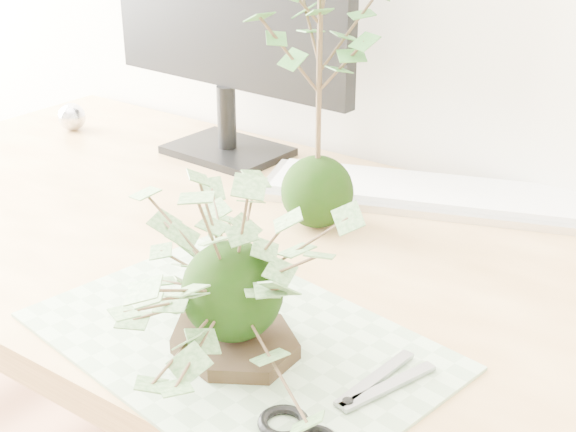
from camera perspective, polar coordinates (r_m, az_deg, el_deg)
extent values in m
cube|color=tan|center=(1.03, 1.36, -3.96)|extent=(1.60, 0.70, 0.04)
cube|color=tan|center=(1.84, -12.77, -4.13)|extent=(0.06, 0.06, 0.70)
cube|color=gray|center=(0.85, -3.71, -8.81)|extent=(0.47, 0.35, 0.00)
cylinder|color=black|center=(0.83, -3.85, -8.85)|extent=(0.19, 0.19, 0.01)
sphere|color=black|center=(0.80, -3.97, -5.34)|extent=(0.10, 0.10, 0.10)
sphere|color=black|center=(1.09, 2.09, 1.74)|extent=(0.10, 0.10, 0.10)
cylinder|color=#473521|center=(1.04, 2.21, 9.05)|extent=(0.01, 0.01, 0.24)
cube|color=silver|center=(1.20, 10.12, 1.43)|extent=(0.52, 0.31, 0.01)
cube|color=silver|center=(1.20, 10.15, 1.86)|extent=(0.48, 0.27, 0.01)
cube|color=black|center=(1.37, -4.31, 4.65)|extent=(0.20, 0.15, 0.01)
cylinder|color=black|center=(1.35, -4.38, 7.02)|extent=(0.03, 0.03, 0.11)
sphere|color=silver|center=(1.54, -15.12, 6.83)|extent=(0.05, 0.05, 0.05)
cube|color=gray|center=(0.79, 5.45, -11.26)|extent=(0.02, 0.11, 0.00)
cube|color=gray|center=(0.79, 6.51, -11.66)|extent=(0.05, 0.11, 0.00)
torus|color=black|center=(0.72, 0.12, -14.95)|extent=(0.06, 0.06, 0.01)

